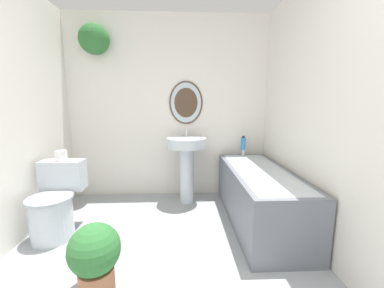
# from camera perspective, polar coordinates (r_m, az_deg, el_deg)

# --- Properties ---
(wall_back) EXTENTS (2.75, 0.36, 2.40)m
(wall_back) POSITION_cam_1_polar(r_m,az_deg,el_deg) (3.21, -7.39, 10.28)
(wall_back) COLOR silver
(wall_back) RESTS_ON ground_plane
(wall_right) EXTENTS (0.06, 2.87, 2.40)m
(wall_right) POSITION_cam_1_polar(r_m,az_deg,el_deg) (2.16, 30.59, 6.85)
(wall_right) COLOR silver
(wall_right) RESTS_ON ground_plane
(toilet) EXTENTS (0.42, 0.57, 0.69)m
(toilet) POSITION_cam_1_polar(r_m,az_deg,el_deg) (2.67, -30.22, -12.56)
(toilet) COLOR silver
(toilet) RESTS_ON ground_plane
(pedestal_sink) EXTENTS (0.49, 0.49, 0.94)m
(pedestal_sink) POSITION_cam_1_polar(r_m,az_deg,el_deg) (2.97, -1.33, -3.13)
(pedestal_sink) COLOR silver
(pedestal_sink) RESTS_ON ground_plane
(bathtub) EXTENTS (0.61, 1.58, 0.65)m
(bathtub) POSITION_cam_1_polar(r_m,az_deg,el_deg) (2.66, 15.89, -11.74)
(bathtub) COLOR slate
(bathtub) RESTS_ON ground_plane
(shampoo_bottle) EXTENTS (0.06, 0.06, 0.18)m
(shampoo_bottle) POSITION_cam_1_polar(r_m,az_deg,el_deg) (3.21, 12.31, 0.13)
(shampoo_bottle) COLOR #2D84C6
(shampoo_bottle) RESTS_ON bathtub
(potted_plant) EXTENTS (0.34, 0.34, 0.48)m
(potted_plant) POSITION_cam_1_polar(r_m,az_deg,el_deg) (1.84, -22.47, -23.63)
(potted_plant) COLOR #9E6042
(potted_plant) RESTS_ON ground_plane
(toilet_paper_roll) EXTENTS (0.11, 0.11, 0.10)m
(toilet_paper_roll) POSITION_cam_1_polar(r_m,az_deg,el_deg) (2.72, -29.12, -2.48)
(toilet_paper_roll) COLOR white
(toilet_paper_roll) RESTS_ON toilet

